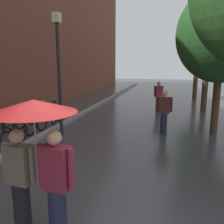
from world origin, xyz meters
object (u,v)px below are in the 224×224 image
object	(u,v)px
street_tree_2	(209,37)
street_lamp_post	(59,67)
street_tree_3	(198,44)
pedestrian_walking_far	(164,112)
street_tree_1	(222,35)
parked_bicycle_3	(31,121)
parked_bicycle_1	(8,130)
parked_bicycle_5	(51,113)
parked_bicycle_4	(43,116)
couple_under_umbrella	(36,146)
parked_bicycle_2	(19,124)
pedestrian_walking_midground	(158,96)

from	to	relation	value
street_tree_2	street_lamp_post	size ratio (longest dim) A/B	1.29
street_tree_3	pedestrian_walking_far	bearing A→B (deg)	-101.62
street_tree_1	parked_bicycle_3	world-z (taller)	street_tree_1
parked_bicycle_1	parked_bicycle_5	bearing A→B (deg)	89.04
street_tree_1	parked_bicycle_1	size ratio (longest dim) A/B	4.49
parked_bicycle_4	couple_under_umbrella	size ratio (longest dim) A/B	0.55
street_tree_1	parked_bicycle_3	bearing A→B (deg)	-169.87
parked_bicycle_2	pedestrian_walking_far	size ratio (longest dim) A/B	0.71
street_tree_2	street_lamp_post	distance (m)	8.43
street_tree_1	parked_bicycle_5	distance (m)	7.62
parked_bicycle_1	parked_bicycle_2	distance (m)	0.77
parked_bicycle_4	pedestrian_walking_far	world-z (taller)	pedestrian_walking_far
street_tree_3	couple_under_umbrella	distance (m)	16.06
street_lamp_post	street_tree_3	bearing A→B (deg)	62.38
street_tree_2	pedestrian_walking_midground	size ratio (longest dim) A/B	3.34
pedestrian_walking_midground	parked_bicycle_4	bearing A→B (deg)	-137.29
parked_bicycle_2	pedestrian_walking_midground	xyz separation A→B (m)	(4.80, 5.73, 0.46)
street_tree_1	pedestrian_walking_midground	bearing A→B (deg)	120.45
parked_bicycle_2	pedestrian_walking_midground	size ratio (longest dim) A/B	0.70
street_tree_2	parked_bicycle_2	xyz separation A→B (m)	(-7.26, -6.28, -3.61)
street_tree_3	parked_bicycle_4	distance (m)	12.29
street_tree_2	parked_bicycle_3	xyz separation A→B (m)	(-7.15, -5.68, -3.61)
parked_bicycle_3	parked_bicycle_5	bearing A→B (deg)	87.72
couple_under_umbrella	street_tree_1	bearing A→B (deg)	61.74
street_tree_1	parked_bicycle_4	xyz separation A→B (m)	(-6.93, -0.42, -3.19)
parked_bicycle_3	parked_bicycle_4	distance (m)	0.83
street_tree_1	parked_bicycle_2	bearing A→B (deg)	-165.37
street_tree_3	parked_bicycle_2	size ratio (longest dim) A/B	4.91
street_tree_1	street_lamp_post	bearing A→B (deg)	-163.09
parked_bicycle_1	parked_bicycle_5	size ratio (longest dim) A/B	1.05
parked_bicycle_2	parked_bicycle_4	size ratio (longest dim) A/B	1.00
street_tree_1	pedestrian_walking_midground	world-z (taller)	street_tree_1
parked_bicycle_5	parked_bicycle_3	bearing A→B (deg)	-92.28
street_tree_1	street_tree_2	size ratio (longest dim) A/B	0.96
street_tree_1	couple_under_umbrella	size ratio (longest dim) A/B	2.52
pedestrian_walking_midground	parked_bicycle_5	bearing A→B (deg)	-142.09
parked_bicycle_1	couple_under_umbrella	distance (m)	5.30
street_tree_3	street_lamp_post	world-z (taller)	street_tree_3
parked_bicycle_2	street_tree_2	bearing A→B (deg)	40.89
parked_bicycle_2	pedestrian_walking_far	distance (m)	5.41
parked_bicycle_4	parked_bicycle_5	xyz separation A→B (m)	(0.02, 0.69, 0.00)
pedestrian_walking_midground	couple_under_umbrella	bearing A→B (deg)	-96.59
parked_bicycle_4	parked_bicycle_1	bearing A→B (deg)	-90.81
street_lamp_post	parked_bicycle_4	bearing A→B (deg)	139.89
parked_bicycle_4	pedestrian_walking_far	size ratio (longest dim) A/B	0.71
parked_bicycle_1	pedestrian_walking_far	world-z (taller)	pedestrian_walking_far
parked_bicycle_1	parked_bicycle_2	world-z (taller)	same
street_tree_1	parked_bicycle_2	world-z (taller)	street_tree_1
street_tree_2	street_lamp_post	world-z (taller)	street_tree_2
parked_bicycle_1	pedestrian_walking_midground	distance (m)	8.01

